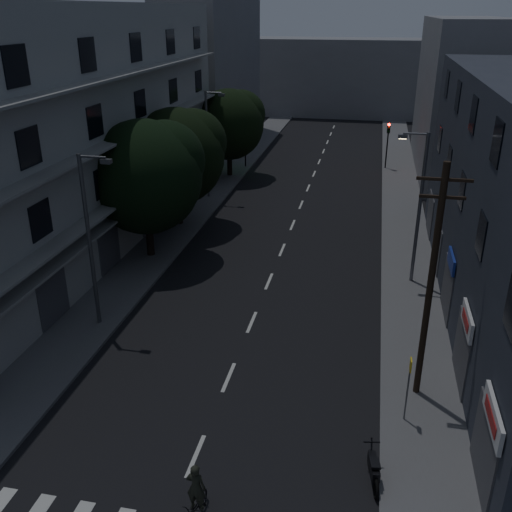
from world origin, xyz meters
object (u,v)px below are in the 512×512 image
(utility_pole, at_px, (431,281))
(bus_stop_sign, at_px, (409,379))
(motorcycle, at_px, (373,470))
(cyclist, at_px, (197,501))

(utility_pole, xyz_separation_m, bus_stop_sign, (-0.51, -1.76, -2.98))
(bus_stop_sign, bearing_deg, motorcycle, -108.99)
(motorcycle, xyz_separation_m, cyclist, (-4.97, -2.49, 0.21))
(utility_pole, bearing_deg, bus_stop_sign, -106.17)
(utility_pole, height_order, motorcycle, utility_pole)
(bus_stop_sign, xyz_separation_m, cyclist, (-6.03, -5.54, -1.22))
(bus_stop_sign, height_order, cyclist, bus_stop_sign)
(cyclist, bearing_deg, bus_stop_sign, 46.89)
(utility_pole, relative_size, motorcycle, 4.94)
(utility_pole, height_order, bus_stop_sign, utility_pole)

